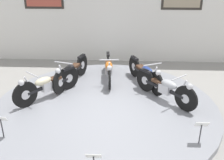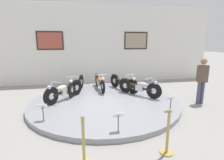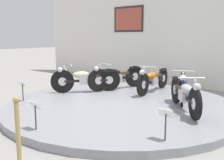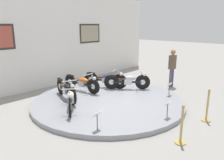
# 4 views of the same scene
# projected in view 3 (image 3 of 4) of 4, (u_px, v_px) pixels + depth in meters

# --- Properties ---
(ground_plane) EXTENTS (60.00, 60.00, 0.00)m
(ground_plane) POSITION_uv_depth(u_px,v_px,m) (121.00, 108.00, 6.49)
(ground_plane) COLOR gray
(display_platform) EXTENTS (5.62, 5.62, 0.15)m
(display_platform) POSITION_uv_depth(u_px,v_px,m) (121.00, 105.00, 6.48)
(display_platform) COLOR gray
(display_platform) RESTS_ON ground_plane
(back_wall) EXTENTS (14.00, 0.22, 4.39)m
(back_wall) POSITION_uv_depth(u_px,v_px,m) (187.00, 23.00, 8.96)
(back_wall) COLOR white
(back_wall) RESTS_ON ground_plane
(motorcycle_cream) EXTENTS (1.32, 1.59, 0.81)m
(motorcycle_cream) POSITION_uv_depth(u_px,v_px,m) (85.00, 79.00, 7.55)
(motorcycle_cream) COLOR black
(motorcycle_cream) RESTS_ON display_platform
(motorcycle_black) EXTENTS (0.71, 1.95, 0.81)m
(motorcycle_black) POSITION_uv_depth(u_px,v_px,m) (116.00, 76.00, 7.94)
(motorcycle_black) COLOR black
(motorcycle_black) RESTS_ON display_platform
(motorcycle_orange) EXTENTS (0.54, 1.97, 0.79)m
(motorcycle_orange) POSITION_uv_depth(u_px,v_px,m) (153.00, 79.00, 7.55)
(motorcycle_orange) COLOR black
(motorcycle_orange) RESTS_ON display_platform
(motorcycle_blue) EXTENTS (0.87, 1.85, 0.80)m
(motorcycle_blue) POSITION_uv_depth(u_px,v_px,m) (183.00, 85.00, 6.61)
(motorcycle_blue) COLOR black
(motorcycle_blue) RESTS_ON display_platform
(motorcycle_silver) EXTENTS (1.35, 1.54, 0.80)m
(motorcycle_silver) POSITION_uv_depth(u_px,v_px,m) (185.00, 93.00, 5.65)
(motorcycle_silver) COLOR black
(motorcycle_silver) RESTS_ON display_platform
(info_placard_front_left) EXTENTS (0.26, 0.11, 0.51)m
(info_placard_front_left) POSITION_uv_depth(u_px,v_px,m) (23.00, 86.00, 6.52)
(info_placard_front_left) COLOR #333338
(info_placard_front_left) RESTS_ON display_platform
(info_placard_front_centre) EXTENTS (0.26, 0.11, 0.51)m
(info_placard_front_centre) POSITION_uv_depth(u_px,v_px,m) (35.00, 109.00, 4.52)
(info_placard_front_centre) COLOR #333338
(info_placard_front_centre) RESTS_ON display_platform
(info_placard_front_right) EXTENTS (0.26, 0.11, 0.51)m
(info_placard_front_right) POSITION_uv_depth(u_px,v_px,m) (166.00, 117.00, 4.05)
(info_placard_front_right) COLOR #333338
(info_placard_front_right) RESTS_ON display_platform
(stanchion_post_right_of_entry) EXTENTS (0.28, 0.28, 1.02)m
(stanchion_post_right_of_entry) POSITION_uv_depth(u_px,v_px,m) (19.00, 148.00, 3.34)
(stanchion_post_right_of_entry) COLOR tan
(stanchion_post_right_of_entry) RESTS_ON ground_plane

